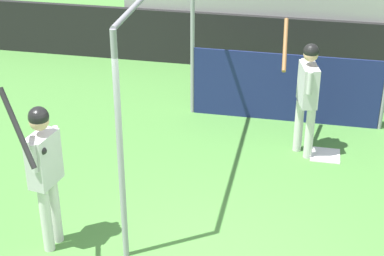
% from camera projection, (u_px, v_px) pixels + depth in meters
% --- Properties ---
extents(outfield_wall, '(24.00, 0.12, 1.08)m').
position_uv_depth(outfield_wall, '(257.00, 43.00, 12.53)').
color(outfield_wall, black).
rests_on(outfield_wall, ground).
extents(batting_cage, '(3.19, 4.02, 2.83)m').
position_uv_depth(batting_cage, '(285.00, 68.00, 9.45)').
color(batting_cage, gray).
rests_on(batting_cage, ground).
extents(home_plate, '(0.44, 0.44, 0.02)m').
position_uv_depth(home_plate, '(325.00, 155.00, 9.70)').
color(home_plate, white).
rests_on(home_plate, ground).
extents(player_batter, '(0.60, 0.89, 1.94)m').
position_uv_depth(player_batter, '(307.00, 89.00, 9.27)').
color(player_batter, silver).
rests_on(player_batter, ground).
extents(player_waiting, '(0.50, 0.80, 2.16)m').
position_uv_depth(player_waiting, '(44.00, 165.00, 7.25)').
color(player_waiting, silver).
rests_on(player_waiting, ground).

